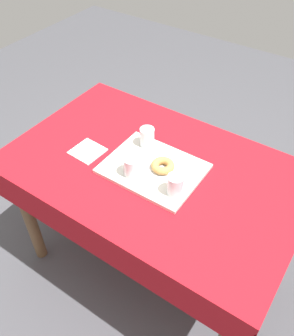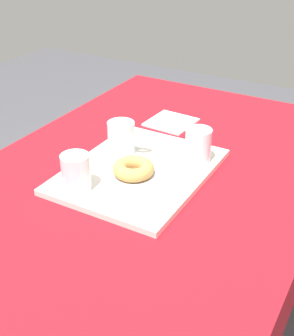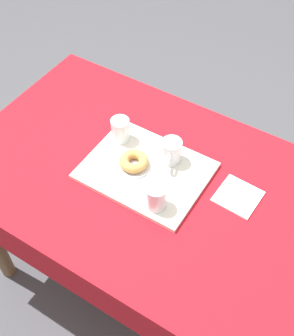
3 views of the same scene
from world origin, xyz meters
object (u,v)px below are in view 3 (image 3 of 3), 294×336
Objects in this scene: tea_mug_left at (171,152)px; paper_napkin at (238,196)px; water_glass_near at (120,131)px; donut_plate_left at (134,165)px; sugar_donut_left at (134,161)px; dining_table at (145,193)px; serving_tray at (146,170)px; water_glass_far at (156,198)px.

tea_mug_left reaches higher than paper_napkin.
paper_napkin is (-0.48, 0.01, -0.05)m from water_glass_near.
sugar_donut_left is (0.00, 0.00, 0.02)m from donut_plate_left.
sugar_donut_left is 0.75× the size of paper_napkin.
serving_tray reaches higher than dining_table.
sugar_donut_left reaches higher than paper_napkin.
donut_plate_left is (0.05, -0.01, 0.12)m from dining_table.
sugar_donut_left is (0.04, 0.01, 0.03)m from serving_tray.
donut_plate_left is 1.20× the size of sugar_donut_left.
dining_table is 12.96× the size of sugar_donut_left.
tea_mug_left reaches higher than donut_plate_left.
dining_table is at bearing 150.53° from water_glass_near.
tea_mug_left reaches higher than dining_table.
donut_plate_left is (-0.12, 0.09, -0.04)m from water_glass_near.
water_glass_near reaches higher than donut_plate_left.
serving_tray is 0.11m from tea_mug_left.
water_glass_far reaches higher than donut_plate_left.
tea_mug_left is at bearing -2.59° from paper_napkin.
serving_tray is 3.90× the size of tea_mug_left.
water_glass_far is 0.29m from paper_napkin.
sugar_donut_left is at bearing 44.15° from tea_mug_left.
dining_table is 0.25m from water_glass_near.
water_glass_near is 0.15m from sugar_donut_left.
water_glass_far is at bearing 144.57° from water_glass_near.
serving_tray is at bearing -45.76° from water_glass_far.
serving_tray is at bearing -168.39° from donut_plate_left.
water_glass_near is at bearing -0.62° from paper_napkin.
water_glass_far is (-0.27, 0.19, 0.00)m from water_glass_near.
water_glass_far is at bearing 145.81° from donut_plate_left.
sugar_donut_left is (0.15, -0.10, -0.02)m from water_glass_far.
tea_mug_left is 0.21m from water_glass_near.
tea_mug_left is 1.19× the size of water_glass_far.
water_glass_far is at bearing 136.38° from dining_table.
serving_tray is at bearing -61.69° from dining_table.
sugar_donut_left is (0.10, 0.09, -0.02)m from tea_mug_left.
water_glass_near reaches higher than sugar_donut_left.
water_glass_near is at bearing -35.43° from water_glass_far.
sugar_donut_left is at bearing 142.97° from water_glass_near.
water_glass_far is 0.74× the size of donut_plate_left.
serving_tray is at bearing 57.93° from tea_mug_left.
tea_mug_left is at bearing -122.07° from serving_tray.
donut_plate_left is (0.15, -0.10, -0.04)m from water_glass_far.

